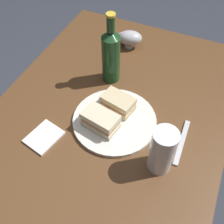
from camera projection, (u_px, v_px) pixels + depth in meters
name	position (u px, v px, depth m)	size (l,w,h in m)	color
ground_plane	(110.00, 197.00, 1.55)	(6.00, 6.00, 0.00)	#333842
dining_table	(110.00, 165.00, 1.26)	(1.13, 0.80, 0.76)	brown
plate	(115.00, 121.00, 0.93)	(0.29, 0.29, 0.01)	silver
sandwich_half_left	(118.00, 103.00, 0.94)	(0.09, 0.12, 0.05)	beige
sandwich_half_right	(101.00, 121.00, 0.89)	(0.09, 0.13, 0.06)	beige
potato_wedge_front	(102.00, 115.00, 0.93)	(0.04, 0.02, 0.02)	#B77F33
potato_wedge_middle	(110.00, 110.00, 0.94)	(0.05, 0.02, 0.02)	#B77F33
potato_wedge_back	(112.00, 107.00, 0.95)	(0.05, 0.02, 0.02)	#AD702D
potato_wedge_left_edge	(99.00, 116.00, 0.93)	(0.05, 0.02, 0.02)	gold
pint_glass	(162.00, 153.00, 0.78)	(0.07, 0.07, 0.16)	white
gravy_boat	(130.00, 38.00, 1.17)	(0.10, 0.12, 0.07)	#B7B7BC
cider_bottle	(111.00, 55.00, 0.99)	(0.07, 0.07, 0.28)	#19421E
napkin	(44.00, 137.00, 0.89)	(0.11, 0.09, 0.01)	white
fork	(182.00, 142.00, 0.88)	(0.18, 0.02, 0.01)	silver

